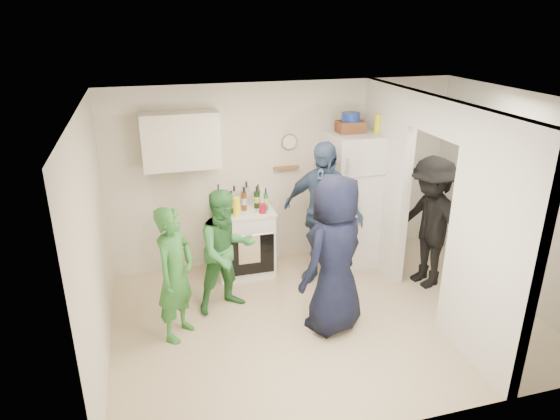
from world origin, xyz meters
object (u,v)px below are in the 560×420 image
object	(u,v)px
person_denim	(322,213)
person_green_center	(226,251)
wicker_basket	(350,127)
person_navy	(335,255)
yellow_cup_stack_top	(378,124)
person_green_left	(175,274)
person_nook	(430,223)
stove	(244,241)
blue_bowl	(351,117)
fridge	(355,198)

from	to	relation	value
person_denim	person_green_center	bearing A→B (deg)	-118.47
wicker_basket	person_navy	bearing A→B (deg)	-116.71
yellow_cup_stack_top	person_green_left	bearing A→B (deg)	-158.30
wicker_basket	person_nook	world-z (taller)	wicker_basket
stove	yellow_cup_stack_top	xyz separation A→B (m)	(1.79, -0.13, 1.51)
blue_bowl	person_green_left	world-z (taller)	blue_bowl
blue_bowl	person_green_left	size ratio (longest dim) A/B	0.16
yellow_cup_stack_top	person_nook	distance (m)	1.44
wicker_basket	person_denim	world-z (taller)	wicker_basket
stove	person_green_left	world-z (taller)	person_green_left
person_green_center	person_denim	xyz separation A→B (m)	(1.30, 0.35, 0.20)
wicker_basket	yellow_cup_stack_top	distance (m)	0.36
person_nook	wicker_basket	bearing A→B (deg)	-153.39
person_denim	person_nook	xyz separation A→B (m)	(1.27, -0.46, -0.08)
stove	person_green_left	xyz separation A→B (m)	(-0.98, -1.24, 0.29)
person_green_center	person_green_left	bearing A→B (deg)	-162.03
stove	person_green_center	distance (m)	0.95
person_navy	person_nook	bearing A→B (deg)	171.57
fridge	person_navy	world-z (taller)	fridge
stove	person_nook	xyz separation A→B (m)	(2.21, -0.94, 0.40)
stove	blue_bowl	bearing A→B (deg)	0.78
blue_bowl	person_nook	bearing A→B (deg)	-52.60
person_denim	stove	bearing A→B (deg)	-160.58
stove	fridge	size ratio (longest dim) A/B	0.50
wicker_basket	person_nook	bearing A→B (deg)	-52.60
stove	person_navy	world-z (taller)	person_navy
fridge	person_green_left	world-z (taller)	fridge
person_navy	person_green_center	bearing A→B (deg)	-63.78
stove	person_navy	bearing A→B (deg)	-65.77
stove	blue_bowl	size ratio (longest dim) A/B	3.83
stove	person_nook	size ratio (longest dim) A/B	0.54
yellow_cup_stack_top	person_nook	xyz separation A→B (m)	(0.41, -0.81, -1.12)
person_green_left	person_navy	xyz separation A→B (m)	(1.67, -0.30, 0.14)
person_green_center	person_denim	world-z (taller)	person_denim
stove	fridge	xyz separation A→B (m)	(1.57, -0.03, 0.46)
fridge	person_denim	distance (m)	0.78
wicker_basket	person_green_left	distance (m)	3.00
person_nook	stove	bearing A→B (deg)	-123.80
person_navy	person_nook	xyz separation A→B (m)	(1.51, 0.60, -0.04)
fridge	yellow_cup_stack_top	size ratio (longest dim) A/B	7.39
fridge	person_denim	xyz separation A→B (m)	(-0.64, -0.44, 0.02)
fridge	person_green_center	distance (m)	2.11
blue_bowl	yellow_cup_stack_top	bearing A→B (deg)	-25.11
stove	yellow_cup_stack_top	world-z (taller)	yellow_cup_stack_top
yellow_cup_stack_top	person_nook	bearing A→B (deg)	-62.98
wicker_basket	person_navy	world-z (taller)	wicker_basket
blue_bowl	yellow_cup_stack_top	world-z (taller)	blue_bowl
blue_bowl	wicker_basket	bearing A→B (deg)	0.00
stove	person_nook	distance (m)	2.43
fridge	person_navy	distance (m)	1.75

